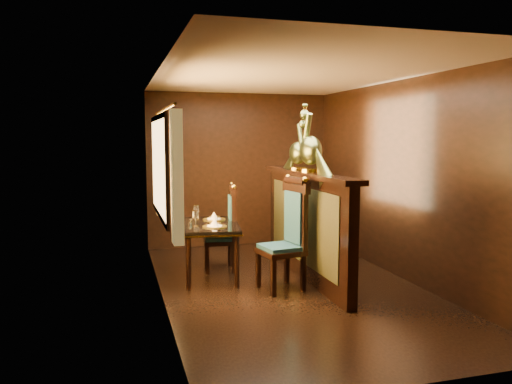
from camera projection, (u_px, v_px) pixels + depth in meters
The scene contains 8 objects.
ground at pixel (289, 287), 5.97m from camera, with size 5.00×5.00×0.00m, color black.
room_shell at pixel (283, 155), 5.79m from camera, with size 3.04×5.04×2.52m.
partition at pixel (306, 223), 6.27m from camera, with size 0.26×2.70×1.36m.
dining_table at pixel (210, 229), 6.36m from camera, with size 0.88×1.26×0.89m.
chair_left at pixel (290, 230), 5.87m from camera, with size 0.56×0.58×1.34m.
chair_right at pixel (227, 225), 6.68m from camera, with size 0.47×0.49×1.18m.
peacock_left at pixel (311, 138), 6.04m from camera, with size 0.26×0.71×0.84m, color #1B533F, non-canonical shape.
peacock_right at pixel (298, 143), 6.47m from camera, with size 0.22×0.59×0.70m, color #1B533F, non-canonical shape.
Camera 1 is at (-1.97, -5.48, 1.79)m, focal length 35.00 mm.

